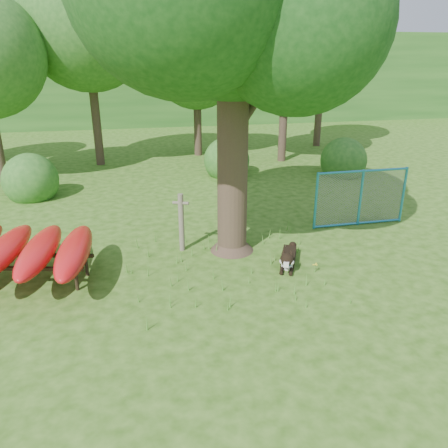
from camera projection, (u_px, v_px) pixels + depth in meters
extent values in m
plane|color=#264F0F|center=(227.00, 292.00, 8.83)|extent=(80.00, 80.00, 0.00)
cylinder|color=#37281E|center=(233.00, 137.00, 9.73)|extent=(0.93, 0.93, 5.51)
cone|color=#37281E|center=(232.00, 240.00, 10.63)|extent=(1.39, 1.39, 0.55)
sphere|color=#124012|center=(270.00, 7.00, 10.08)|extent=(3.97, 3.97, 3.97)
sphere|color=#124012|center=(299.00, 21.00, 8.19)|extent=(3.53, 3.53, 3.53)
cylinder|color=#37281E|center=(256.00, 100.00, 9.81)|extent=(1.27, 1.21, 1.17)
cylinder|color=#37281E|center=(206.00, 81.00, 9.16)|extent=(1.31, 0.33, 1.13)
cylinder|color=#635A4A|center=(181.00, 223.00, 10.47)|extent=(0.17, 0.17, 1.44)
cylinder|color=#635A4A|center=(181.00, 203.00, 10.29)|extent=(0.39, 0.21, 0.08)
cylinder|color=black|center=(76.00, 280.00, 8.82)|extent=(0.09, 0.09, 0.45)
cylinder|color=black|center=(87.00, 266.00, 9.41)|extent=(0.09, 0.09, 0.45)
cube|color=black|center=(17.00, 269.00, 8.76)|extent=(2.65, 0.72, 0.07)
cube|color=black|center=(31.00, 255.00, 9.35)|extent=(2.65, 0.72, 0.07)
ellipsoid|color=red|center=(5.00, 250.00, 8.97)|extent=(0.99, 2.77, 0.43)
ellipsoid|color=red|center=(40.00, 251.00, 8.95)|extent=(0.90, 2.76, 0.43)
ellipsoid|color=red|center=(74.00, 251.00, 8.93)|extent=(0.81, 2.75, 0.43)
cube|color=black|center=(289.00, 257.00, 10.02)|extent=(0.60, 0.85, 0.27)
cube|color=white|center=(287.00, 264.00, 9.71)|extent=(0.30, 0.25, 0.25)
sphere|color=black|center=(287.00, 259.00, 9.45)|extent=(0.30, 0.30, 0.30)
cube|color=white|center=(286.00, 264.00, 9.34)|extent=(0.17, 0.19, 0.10)
sphere|color=white|center=(283.00, 261.00, 9.46)|extent=(0.14, 0.14, 0.14)
sphere|color=white|center=(291.00, 262.00, 9.43)|extent=(0.14, 0.14, 0.14)
cone|color=black|center=(284.00, 251.00, 9.45)|extent=(0.16, 0.16, 0.14)
cone|color=black|center=(291.00, 252.00, 9.42)|extent=(0.13, 0.14, 0.14)
cylinder|color=black|center=(282.00, 270.00, 9.60)|extent=(0.22, 0.34, 0.08)
cylinder|color=black|center=(291.00, 271.00, 9.56)|extent=(0.22, 0.34, 0.08)
sphere|color=black|center=(293.00, 245.00, 10.36)|extent=(0.18, 0.18, 0.18)
torus|color=blue|center=(287.00, 260.00, 9.56)|extent=(0.29, 0.20, 0.29)
cylinder|color=teal|center=(316.00, 201.00, 11.76)|extent=(0.07, 0.07, 1.59)
cylinder|color=teal|center=(361.00, 198.00, 12.04)|extent=(0.07, 0.07, 1.59)
cylinder|color=teal|center=(403.00, 195.00, 12.32)|extent=(0.07, 0.07, 1.59)
cylinder|color=teal|center=(364.00, 171.00, 11.76)|extent=(2.65, 0.09, 0.06)
cylinder|color=teal|center=(358.00, 223.00, 12.31)|extent=(2.65, 0.09, 0.06)
plane|color=gray|center=(361.00, 198.00, 12.04)|extent=(2.65, 0.03, 2.65)
cylinder|color=#518F2F|center=(315.00, 269.00, 9.58)|extent=(0.02, 0.02, 0.19)
sphere|color=yellow|center=(315.00, 265.00, 9.54)|extent=(0.03, 0.03, 0.03)
sphere|color=yellow|center=(316.00, 263.00, 9.57)|extent=(0.03, 0.03, 0.03)
sphere|color=yellow|center=(313.00, 265.00, 9.56)|extent=(0.03, 0.03, 0.03)
sphere|color=yellow|center=(317.00, 265.00, 9.53)|extent=(0.03, 0.03, 0.03)
sphere|color=yellow|center=(315.00, 265.00, 9.51)|extent=(0.03, 0.03, 0.03)
cylinder|color=#37281E|center=(94.00, 103.00, 18.23)|extent=(0.36, 0.36, 5.25)
sphere|color=#275D1E|center=(86.00, 24.00, 17.14)|extent=(5.20, 5.20, 5.20)
cylinder|color=#37281E|center=(197.00, 114.00, 20.28)|extent=(0.36, 0.36, 3.85)
sphere|color=#275D1E|center=(196.00, 64.00, 19.49)|extent=(4.00, 4.00, 4.00)
cylinder|color=#37281E|center=(284.00, 107.00, 18.99)|extent=(0.36, 0.36, 4.76)
sphere|color=#275D1E|center=(287.00, 39.00, 18.01)|extent=(4.80, 4.80, 4.80)
cylinder|color=#37281E|center=(320.00, 98.00, 22.29)|extent=(0.36, 0.36, 4.90)
sphere|color=#275D1E|center=(324.00, 38.00, 21.28)|extent=(4.60, 4.60, 4.60)
sphere|color=#275D1E|center=(34.00, 198.00, 14.68)|extent=(1.80, 1.80, 1.80)
sphere|color=#275D1E|center=(342.00, 175.00, 17.41)|extent=(1.80, 1.80, 1.80)
sphere|color=#275D1E|center=(227.00, 175.00, 17.43)|extent=(1.80, 1.80, 1.80)
cube|color=#275D1E|center=(147.00, 76.00, 33.27)|extent=(80.00, 12.00, 6.00)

